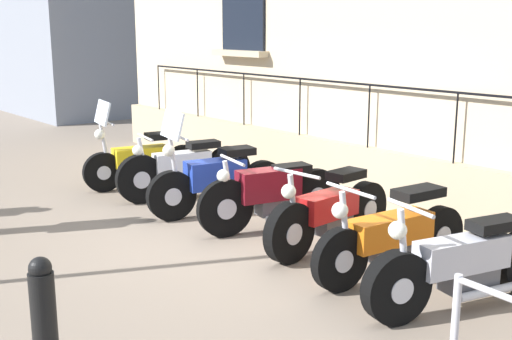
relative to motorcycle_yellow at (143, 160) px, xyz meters
name	(u,v)px	position (x,y,z in m)	size (l,w,h in m)	color
ground_plane	(251,234)	(0.19, 2.94, -0.44)	(60.00, 60.00, 0.00)	gray
motorcycle_yellow	(143,160)	(0.00, 0.00, 0.00)	(1.93, 0.83, 1.41)	black
motorcycle_white	(185,170)	(-0.16, 0.96, -0.01)	(2.09, 0.75, 0.98)	black
motorcycle_blue	(217,181)	(-0.01, 1.96, 0.03)	(2.02, 0.83, 1.45)	black
motorcycle_maroon	(271,194)	(-0.12, 2.96, 0.02)	(1.97, 0.78, 0.96)	black
motorcycle_red	(330,214)	(-0.17, 3.92, -0.03)	(2.02, 0.66, 1.00)	black
motorcycle_orange	(393,237)	(-0.04, 4.92, -0.02)	(2.02, 0.70, 1.01)	black
motorcycle_silver	(465,266)	(0.06, 5.81, -0.03)	(2.14, 0.81, 1.04)	black
bollard	(45,337)	(3.61, 4.98, 0.11)	(0.16, 0.16, 1.10)	black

